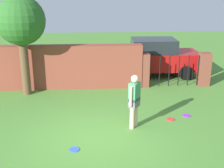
# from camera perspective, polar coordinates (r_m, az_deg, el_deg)

# --- Properties ---
(ground_plane) EXTENTS (40.00, 40.00, 0.00)m
(ground_plane) POSITION_cam_1_polar(r_m,az_deg,el_deg) (8.37, -3.28, -10.46)
(ground_plane) COLOR #4C8433
(brick_wall) EXTENTS (6.92, 0.50, 1.79)m
(brick_wall) POSITION_cam_1_polar(r_m,az_deg,el_deg) (12.29, -10.53, 3.21)
(brick_wall) COLOR brown
(brick_wall) RESTS_ON ground
(tree) EXTENTS (1.81, 1.81, 3.74)m
(tree) POSITION_cam_1_polar(r_m,az_deg,el_deg) (11.52, -17.12, 11.25)
(tree) COLOR brown
(tree) RESTS_ON ground
(person) EXTENTS (0.39, 0.46, 1.62)m
(person) POSITION_cam_1_polar(r_m,az_deg,el_deg) (8.68, 4.30, -2.88)
(person) COLOR beige
(person) RESTS_ON ground
(fence_gate) EXTENTS (3.02, 0.44, 1.40)m
(fence_gate) POSITION_cam_1_polar(r_m,az_deg,el_deg) (12.69, 11.83, 2.70)
(fence_gate) COLOR brown
(fence_gate) RESTS_ON ground
(car) EXTENTS (4.23, 1.99, 1.72)m
(car) POSITION_cam_1_polar(r_m,az_deg,el_deg) (14.08, 7.89, 5.13)
(car) COLOR #A51111
(car) RESTS_ON ground
(frisbee_purple) EXTENTS (0.27, 0.27, 0.02)m
(frisbee_purple) POSITION_cam_1_polar(r_m,az_deg,el_deg) (10.04, 14.11, -5.88)
(frisbee_purple) COLOR purple
(frisbee_purple) RESTS_ON ground
(frisbee_red) EXTENTS (0.27, 0.27, 0.02)m
(frisbee_red) POSITION_cam_1_polar(r_m,az_deg,el_deg) (9.66, 11.18, -6.64)
(frisbee_red) COLOR red
(frisbee_red) RESTS_ON ground
(frisbee_blue) EXTENTS (0.27, 0.27, 0.02)m
(frisbee_blue) POSITION_cam_1_polar(r_m,az_deg,el_deg) (7.91, -7.27, -12.37)
(frisbee_blue) COLOR blue
(frisbee_blue) RESTS_ON ground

